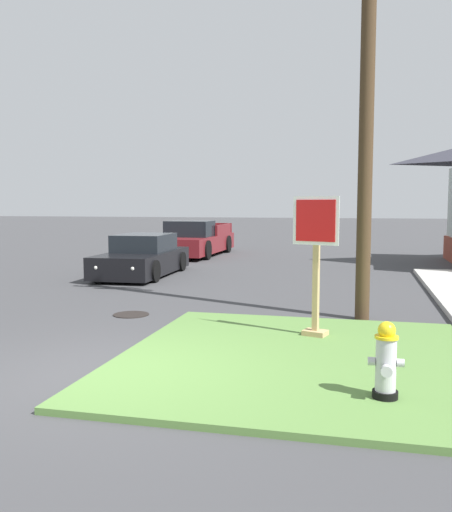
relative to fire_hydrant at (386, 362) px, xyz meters
name	(u,v)px	position (x,y,z in m)	size (l,w,h in m)	color
ground_plane	(108,375)	(-3.38, 0.27, -0.47)	(160.00, 160.00, 0.00)	#3D3D3F
grass_corner_patch	(296,358)	(-1.13, 1.47, -0.43)	(4.79, 5.25, 0.08)	#567F3D
fire_hydrant	(386,362)	(0.00, 0.00, 0.00)	(0.38, 0.34, 0.84)	black
stop_sign	(316,267)	(-0.97, 2.71, 0.70)	(0.73, 0.38, 2.21)	tan
manhole_cover	(131,315)	(-4.64, 3.91, -0.47)	(0.70, 0.70, 0.02)	black
parked_sedan_black	(143,258)	(-6.72, 9.64, 0.07)	(1.98, 4.40, 1.25)	black
pickup_truck_maroon	(195,241)	(-7.06, 16.22, 0.14)	(2.19, 5.58, 1.48)	maroon
utility_pole	(367,74)	(-0.24, 4.55, 4.04)	(1.83, 0.27, 8.53)	#42301E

